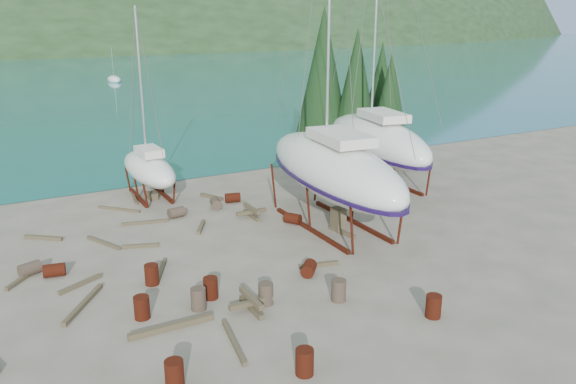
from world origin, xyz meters
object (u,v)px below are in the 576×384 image
worker (343,206)px  large_sailboat_near (333,167)px  large_sailboat_far (376,139)px  small_sailboat_shore (149,168)px

worker → large_sailboat_near: bearing=122.8°
worker → large_sailboat_far: bearing=-46.2°
large_sailboat_near → large_sailboat_far: bearing=43.2°
large_sailboat_near → worker: (1.11, 0.58, -2.45)m
large_sailboat_near → large_sailboat_far: size_ratio=1.06×
large_sailboat_far → small_sailboat_shore: large_sailboat_far is taller
small_sailboat_shore → large_sailboat_near: bearing=-57.1°
large_sailboat_near → small_sailboat_shore: bearing=132.1°
worker → small_sailboat_shore: bearing=46.8°
large_sailboat_near → worker: size_ratio=12.45×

